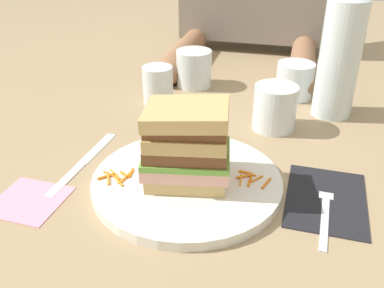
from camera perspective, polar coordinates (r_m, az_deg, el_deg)
The scene contains 28 objects.
ground_plane at distance 0.66m, azimuth -1.86°, elevation -4.81°, with size 3.00×3.00×0.00m, color #9E8460.
main_plate at distance 0.64m, azimuth -0.67°, elevation -5.01°, with size 0.28×0.28×0.02m, color white.
sandwich at distance 0.60m, azimuth -0.70°, elevation 0.00°, with size 0.14×0.12×0.12m.
carrot_shred_0 at distance 0.64m, azimuth -11.00°, elevation -4.48°, with size 0.00×0.00×0.03m, color orange.
carrot_shred_1 at distance 0.64m, azimuth -8.61°, elevation -4.21°, with size 0.00×0.00×0.03m, color orange.
carrot_shred_2 at distance 0.65m, azimuth -8.96°, elevation -3.96°, with size 0.00×0.00×0.02m, color orange.
carrot_shred_3 at distance 0.65m, azimuth -11.21°, elevation -4.19°, with size 0.00×0.00×0.03m, color orange.
carrot_shred_4 at distance 0.65m, azimuth -8.08°, elevation -3.79°, with size 0.00×0.00×0.02m, color orange.
carrot_shred_5 at distance 0.64m, azimuth -9.83°, elevation -4.54°, with size 0.00×0.00×0.02m, color orange.
carrot_shred_6 at distance 0.63m, azimuth -9.61°, elevation -4.94°, with size 0.00×0.00×0.02m, color orange.
carrot_shred_7 at distance 0.65m, azimuth -10.55°, elevation -4.08°, with size 0.00×0.00×0.03m, color orange.
carrot_shred_8 at distance 0.65m, azimuth -10.11°, elevation -3.96°, with size 0.00×0.00×0.03m, color orange.
carrot_shred_9 at distance 0.63m, azimuth 7.67°, elevation -4.73°, with size 0.00×0.00×0.03m, color orange.
carrot_shred_10 at distance 0.63m, azimuth 9.80°, elevation -5.04°, with size 0.00×0.00×0.03m, color orange.
carrot_shred_11 at distance 0.65m, azimuth 7.04°, elevation -3.73°, with size 0.00×0.00×0.02m, color orange.
carrot_shred_12 at distance 0.64m, azimuth 8.58°, elevation -4.57°, with size 0.00×0.00×0.02m, color orange.
carrot_shred_13 at distance 0.63m, azimuth 6.47°, elevation -4.66°, with size 0.00×0.00×0.03m, color orange.
carrot_shred_14 at distance 0.65m, azimuth 7.41°, elevation -3.82°, with size 0.00×0.00×0.03m, color orange.
carrot_shred_15 at distance 0.64m, azimuth 6.86°, elevation -4.26°, with size 0.00×0.00×0.02m, color orange.
napkin_dark at distance 0.64m, azimuth 17.29°, elevation -6.92°, with size 0.11×0.16×0.00m, color black.
fork at distance 0.62m, azimuth 17.26°, elevation -7.86°, with size 0.02×0.17×0.00m.
knife at distance 0.71m, azimuth -14.38°, elevation -2.51°, with size 0.03×0.20×0.00m.
juice_glass at distance 0.80m, azimuth 10.86°, elevation 4.50°, with size 0.08×0.08×0.08m.
water_bottle at distance 0.86m, azimuth 19.06°, elevation 11.46°, with size 0.08×0.08×0.28m.
empty_tumbler_0 at distance 0.95m, azimuth 13.42°, elevation 8.18°, with size 0.08×0.08×0.07m, color silver.
empty_tumbler_1 at distance 0.98m, azimuth 0.25°, elevation 9.97°, with size 0.08×0.08×0.08m, color silver.
empty_tumbler_2 at distance 0.89m, azimuth -4.54°, elevation 7.73°, with size 0.06×0.06×0.08m, color silver.
napkin_pink at distance 0.65m, azimuth -20.73°, elevation -6.96°, with size 0.09×0.09×0.00m, color pink.
Camera 1 is at (0.15, -0.52, 0.37)m, focal length 40.36 mm.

